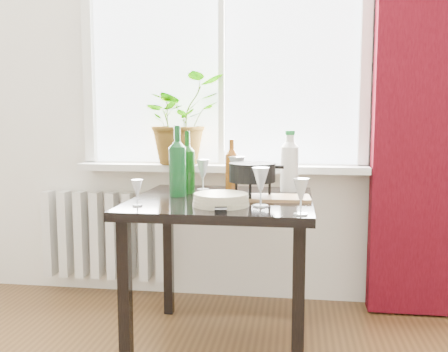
# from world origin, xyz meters

# --- Properties ---
(window) EXTENTS (1.72, 0.08, 1.62)m
(window) POSITION_xyz_m (0.00, 2.22, 1.60)
(window) COLOR white
(window) RESTS_ON ground
(windowsill) EXTENTS (1.72, 0.20, 0.04)m
(windowsill) POSITION_xyz_m (0.00, 2.15, 0.82)
(windowsill) COLOR silver
(windowsill) RESTS_ON ground
(curtain) EXTENTS (0.50, 0.12, 2.56)m
(curtain) POSITION_xyz_m (1.12, 2.12, 1.30)
(curtain) COLOR #39050C
(curtain) RESTS_ON ground
(radiator) EXTENTS (0.80, 0.10, 0.55)m
(radiator) POSITION_xyz_m (-0.75, 2.18, 0.38)
(radiator) COLOR silver
(radiator) RESTS_ON ground
(table) EXTENTS (0.85, 0.85, 0.74)m
(table) POSITION_xyz_m (0.10, 1.55, 0.65)
(table) COLOR black
(table) RESTS_ON ground
(potted_plant) EXTENTS (0.64, 0.64, 0.54)m
(potted_plant) POSITION_xyz_m (-0.24, 2.14, 1.11)
(potted_plant) COLOR #407D21
(potted_plant) RESTS_ON windowsill
(wine_bottle_left) EXTENTS (0.10, 0.10, 0.35)m
(wine_bottle_left) POSITION_xyz_m (-0.13, 1.59, 0.92)
(wine_bottle_left) COLOR #0C4018
(wine_bottle_left) RESTS_ON table
(wine_bottle_right) EXTENTS (0.10, 0.10, 0.32)m
(wine_bottle_right) POSITION_xyz_m (-0.10, 1.68, 0.90)
(wine_bottle_right) COLOR #0B3A0B
(wine_bottle_right) RESTS_ON table
(bottle_amber) EXTENTS (0.07, 0.07, 0.28)m
(bottle_amber) POSITION_xyz_m (0.11, 1.82, 0.88)
(bottle_amber) COLOR brown
(bottle_amber) RESTS_ON table
(cleaning_bottle) EXTENTS (0.12, 0.12, 0.33)m
(cleaning_bottle) POSITION_xyz_m (0.41, 1.82, 0.90)
(cleaning_bottle) COLOR silver
(cleaning_bottle) RESTS_ON table
(wineglass_front_right) EXTENTS (0.09, 0.09, 0.17)m
(wineglass_front_right) POSITION_xyz_m (0.30, 1.35, 0.83)
(wineglass_front_right) COLOR silver
(wineglass_front_right) RESTS_ON table
(wineglass_far_right) EXTENTS (0.07, 0.07, 0.15)m
(wineglass_far_right) POSITION_xyz_m (0.47, 1.19, 0.81)
(wineglass_far_right) COLOR silver
(wineglass_far_right) RESTS_ON table
(wineglass_back_center) EXTENTS (0.09, 0.09, 0.20)m
(wineglass_back_center) POSITION_xyz_m (0.15, 1.69, 0.84)
(wineglass_back_center) COLOR silver
(wineglass_back_center) RESTS_ON table
(wineglass_back_left) EXTENTS (0.09, 0.09, 0.17)m
(wineglass_back_left) POSITION_xyz_m (-0.04, 1.80, 0.82)
(wineglass_back_left) COLOR silver
(wineglass_back_left) RESTS_ON table
(wineglass_front_left) EXTENTS (0.05, 0.05, 0.12)m
(wineglass_front_left) POSITION_xyz_m (-0.24, 1.29, 0.80)
(wineglass_front_left) COLOR white
(wineglass_front_left) RESTS_ON table
(plate_stack) EXTENTS (0.30, 0.30, 0.05)m
(plate_stack) POSITION_xyz_m (0.12, 1.35, 0.77)
(plate_stack) COLOR beige
(plate_stack) RESTS_ON table
(fondue_pot) EXTENTS (0.27, 0.24, 0.17)m
(fondue_pot) POSITION_xyz_m (0.24, 1.55, 0.83)
(fondue_pot) COLOR black
(fondue_pot) RESTS_ON table
(tv_remote) EXTENTS (0.07, 0.18, 0.02)m
(tv_remote) POSITION_xyz_m (0.14, 1.24, 0.75)
(tv_remote) COLOR black
(tv_remote) RESTS_ON table
(cutting_board) EXTENTS (0.30, 0.20, 0.02)m
(cutting_board) POSITION_xyz_m (0.37, 1.54, 0.75)
(cutting_board) COLOR #9B7246
(cutting_board) RESTS_ON table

